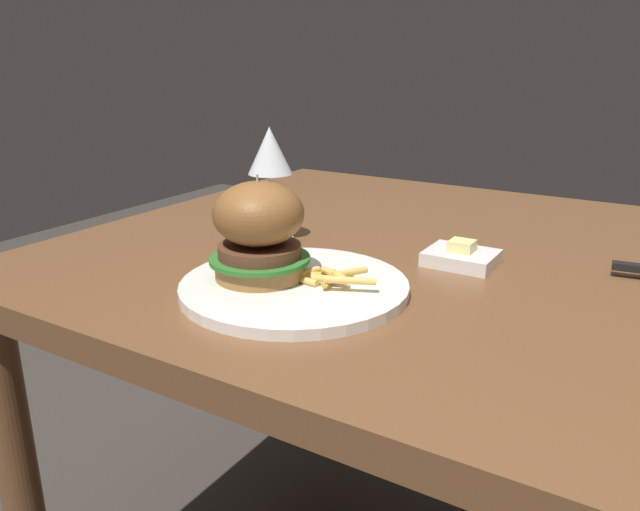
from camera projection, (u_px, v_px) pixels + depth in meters
dining_table at (427, 303)px, 1.00m from camera, size 1.11×0.97×0.74m
main_plate at (294, 287)px, 0.79m from camera, size 0.29×0.29×0.01m
burger_sandwich at (259, 230)px, 0.79m from camera, size 0.13×0.13×0.13m
fries_pile at (326, 277)px, 0.78m from camera, size 0.14×0.08×0.02m
wine_glass at (270, 156)px, 0.97m from camera, size 0.07×0.07×0.18m
butter_dish at (461, 257)px, 0.90m from camera, size 0.10×0.08×0.04m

